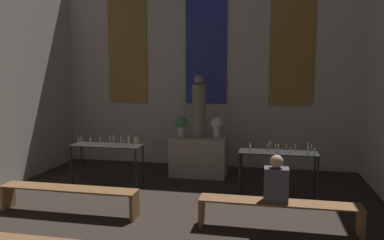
# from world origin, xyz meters

# --- Properties ---
(wall_back) EXTENTS (7.58, 0.16, 4.97)m
(wall_back) POSITION_xyz_m (0.00, 11.18, 2.51)
(wall_back) COLOR beige
(wall_back) RESTS_ON ground_plane
(altar) EXTENTS (1.26, 0.72, 0.89)m
(altar) POSITION_xyz_m (0.00, 10.17, 0.45)
(altar) COLOR #ADA38E
(altar) RESTS_ON ground_plane
(statue) EXTENTS (0.31, 0.31, 1.42)m
(statue) POSITION_xyz_m (0.00, 10.17, 1.55)
(statue) COLOR gray
(statue) RESTS_ON altar
(flower_vase_left) EXTENTS (0.28, 0.28, 0.48)m
(flower_vase_left) POSITION_xyz_m (-0.41, 10.17, 1.18)
(flower_vase_left) COLOR beige
(flower_vase_left) RESTS_ON altar
(flower_vase_right) EXTENTS (0.28, 0.28, 0.48)m
(flower_vase_right) POSITION_xyz_m (0.41, 10.17, 1.18)
(flower_vase_right) COLOR beige
(flower_vase_right) RESTS_ON altar
(candle_rack_left) EXTENTS (1.47, 0.51, 1.06)m
(candle_rack_left) POSITION_xyz_m (-1.73, 9.02, 0.77)
(candle_rack_left) COLOR black
(candle_rack_left) RESTS_ON ground_plane
(candle_rack_right) EXTENTS (1.47, 0.51, 1.06)m
(candle_rack_right) POSITION_xyz_m (1.75, 9.02, 0.76)
(candle_rack_right) COLOR black
(candle_rack_right) RESTS_ON ground_plane
(pew_back_left) EXTENTS (2.39, 0.36, 0.44)m
(pew_back_left) POSITION_xyz_m (-1.72, 7.41, 0.34)
(pew_back_left) COLOR brown
(pew_back_left) RESTS_ON ground_plane
(pew_back_right) EXTENTS (2.39, 0.36, 0.44)m
(pew_back_right) POSITION_xyz_m (1.72, 7.41, 0.34)
(pew_back_right) COLOR brown
(pew_back_right) RESTS_ON ground_plane
(person_seated) EXTENTS (0.36, 0.24, 0.71)m
(person_seated) POSITION_xyz_m (1.68, 7.41, 0.75)
(person_seated) COLOR #564C56
(person_seated) RESTS_ON pew_back_right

